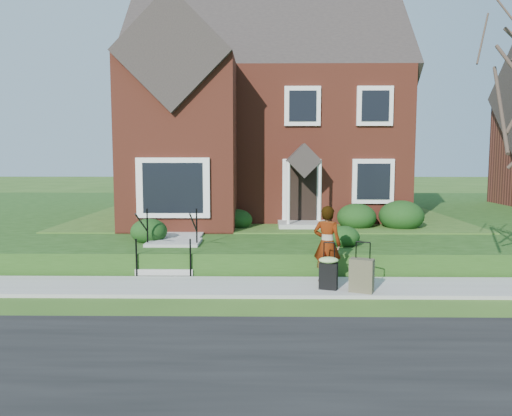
{
  "coord_description": "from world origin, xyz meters",
  "views": [
    {
      "loc": [
        -0.11,
        -10.88,
        2.95
      ],
      "look_at": [
        -0.29,
        2.0,
        1.6
      ],
      "focal_mm": 35.0,
      "sensor_mm": 36.0,
      "label": 1
    }
  ],
  "objects_px": {
    "suitcase_olive": "(362,275)",
    "woman": "(327,244)",
    "front_steps": "(171,252)",
    "suitcase_black": "(328,271)"
  },
  "relations": [
    {
      "from": "front_steps",
      "to": "suitcase_olive",
      "type": "xyz_separation_m",
      "value": [
        4.48,
        -2.36,
        -0.04
      ]
    },
    {
      "from": "suitcase_black",
      "to": "woman",
      "type": "bearing_deg",
      "value": 103.24
    },
    {
      "from": "woman",
      "to": "suitcase_black",
      "type": "relative_size",
      "value": 1.71
    },
    {
      "from": "front_steps",
      "to": "woman",
      "type": "distance_m",
      "value": 4.16
    },
    {
      "from": "front_steps",
      "to": "suitcase_olive",
      "type": "distance_m",
      "value": 5.07
    },
    {
      "from": "front_steps",
      "to": "woman",
      "type": "xyz_separation_m",
      "value": [
        3.85,
        -1.51,
        0.48
      ]
    },
    {
      "from": "suitcase_olive",
      "to": "woman",
      "type": "bearing_deg",
      "value": 149.2
    },
    {
      "from": "woman",
      "to": "suitcase_black",
      "type": "distance_m",
      "value": 0.8
    },
    {
      "from": "front_steps",
      "to": "suitcase_black",
      "type": "bearing_deg",
      "value": -29.45
    },
    {
      "from": "front_steps",
      "to": "suitcase_black",
      "type": "height_order",
      "value": "front_steps"
    }
  ]
}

